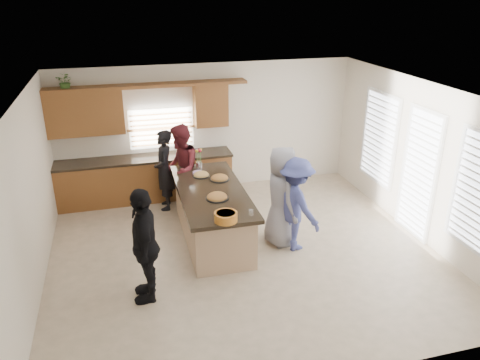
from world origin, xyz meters
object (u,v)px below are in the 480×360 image
object	(u,v)px
woman_left_back	(164,170)
woman_left_front	(145,245)
salad_bowl	(226,216)
woman_left_mid	(181,169)
woman_right_front	(281,196)
island	(212,215)
woman_right_back	(295,204)

from	to	relation	value
woman_left_back	woman_left_front	xyz separation A→B (m)	(-0.61, -2.96, 0.05)
salad_bowl	woman_left_front	size ratio (longest dim) A/B	0.20
woman_left_mid	woman_left_front	world-z (taller)	woman_left_mid
woman_left_back	woman_right_front	size ratio (longest dim) A/B	0.92
salad_bowl	woman_right_front	size ratio (longest dim) A/B	0.20
island	woman_right_front	distance (m)	1.32
woman_right_back	woman_left_front	bearing A→B (deg)	86.13
salad_bowl	woman_right_back	world-z (taller)	woman_right_back
woman_left_back	woman_left_mid	world-z (taller)	woman_left_mid
salad_bowl	woman_right_front	world-z (taller)	woman_right_front
woman_left_back	woman_left_front	size ratio (longest dim) A/B	0.95
salad_bowl	woman_right_back	distance (m)	1.45
salad_bowl	woman_left_back	bearing A→B (deg)	103.36
salad_bowl	woman_right_front	bearing A→B (deg)	31.99
island	salad_bowl	xyz separation A→B (m)	(-0.03, -1.22, 0.58)
salad_bowl	woman_left_mid	bearing A→B (deg)	97.20
island	woman_left_mid	distance (m)	1.42
island	salad_bowl	world-z (taller)	salad_bowl
woman_left_front	woman_right_back	distance (m)	2.71
woman_left_back	woman_left_front	bearing A→B (deg)	-7.34
woman_left_back	salad_bowl	bearing A→B (deg)	17.74
woman_left_back	woman_right_back	size ratio (longest dim) A/B	1.00
woman_left_mid	island	bearing A→B (deg)	26.22
island	woman_right_back	world-z (taller)	woman_right_back
salad_bowl	woman_left_back	world-z (taller)	woman_left_back
woman_right_front	woman_left_mid	bearing A→B (deg)	37.35
woman_left_back	woman_right_back	bearing A→B (deg)	46.57
woman_left_mid	woman_left_front	size ratio (longest dim) A/B	1.02
woman_right_back	woman_right_front	xyz separation A→B (m)	(-0.18, 0.22, 0.07)
salad_bowl	woman_right_back	bearing A→B (deg)	20.61
woman_left_mid	woman_right_front	bearing A→B (deg)	50.81
salad_bowl	island	bearing A→B (deg)	88.63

